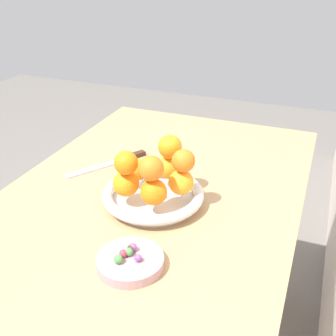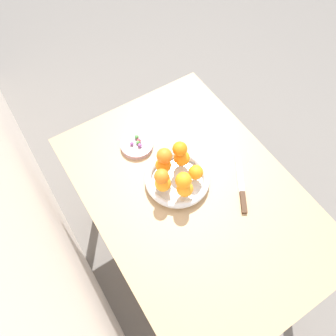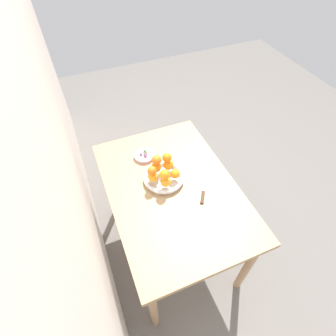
{
  "view_description": "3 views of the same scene",
  "coord_description": "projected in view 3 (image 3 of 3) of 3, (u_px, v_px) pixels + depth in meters",
  "views": [
    {
      "loc": [
        0.91,
        0.39,
        1.31
      ],
      "look_at": [
        0.08,
        0.06,
        0.85
      ],
      "focal_mm": 45.0,
      "sensor_mm": 36.0,
      "label": 1
    },
    {
      "loc": [
        -0.42,
        0.39,
        1.89
      ],
      "look_at": [
        0.12,
        0.04,
        0.81
      ],
      "focal_mm": 35.0,
      "sensor_mm": 36.0,
      "label": 2
    },
    {
      "loc": [
        -0.88,
        0.39,
        2.02
      ],
      "look_at": [
        0.07,
        0.0,
        0.85
      ],
      "focal_mm": 28.0,
      "sensor_mm": 36.0,
      "label": 3
    }
  ],
  "objects": [
    {
      "name": "ground_plane",
      "position": [
        171.0,
        242.0,
        2.15
      ],
      "size": [
        6.0,
        6.0,
        0.0
      ],
      "primitive_type": "plane",
      "color": "slate"
    },
    {
      "name": "wall_back",
      "position": [
        54.0,
        153.0,
        1.08
      ],
      "size": [
        4.0,
        0.05,
        2.5
      ],
      "primitive_type": "cube",
      "color": "beige",
      "rests_on": "ground_plane"
    },
    {
      "name": "dining_table",
      "position": [
        172.0,
        196.0,
        1.66
      ],
      "size": [
        1.1,
        0.76,
        0.74
      ],
      "color": "tan",
      "rests_on": "ground_plane"
    },
    {
      "name": "fruit_bowl",
      "position": [
        164.0,
        178.0,
        1.62
      ],
      "size": [
        0.26,
        0.26,
        0.04
      ],
      "color": "silver",
      "rests_on": "dining_table"
    },
    {
      "name": "candy_dish",
      "position": [
        144.0,
        156.0,
        1.76
      ],
      "size": [
        0.14,
        0.14,
        0.02
      ],
      "primitive_type": "cylinder",
      "color": "#B28C99",
      "rests_on": "dining_table"
    },
    {
      "name": "orange_0",
      "position": [
        166.0,
        182.0,
        1.54
      ],
      "size": [
        0.06,
        0.06,
        0.06
      ],
      "primitive_type": "sphere",
      "color": "orange",
      "rests_on": "fruit_bowl"
    },
    {
      "name": "orange_1",
      "position": [
        175.0,
        174.0,
        1.58
      ],
      "size": [
        0.06,
        0.06,
        0.06
      ],
      "primitive_type": "sphere",
      "color": "orange",
      "rests_on": "fruit_bowl"
    },
    {
      "name": "orange_2",
      "position": [
        168.0,
        165.0,
        1.63
      ],
      "size": [
        0.06,
        0.06,
        0.06
      ],
      "primitive_type": "sphere",
      "color": "orange",
      "rests_on": "fruit_bowl"
    },
    {
      "name": "orange_3",
      "position": [
        156.0,
        167.0,
        1.61
      ],
      "size": [
        0.06,
        0.06,
        0.06
      ],
      "primitive_type": "sphere",
      "color": "orange",
      "rests_on": "fruit_bowl"
    },
    {
      "name": "orange_4",
      "position": [
        153.0,
        177.0,
        1.56
      ],
      "size": [
        0.06,
        0.06,
        0.06
      ],
      "primitive_type": "sphere",
      "color": "orange",
      "rests_on": "fruit_bowl"
    },
    {
      "name": "orange_5",
      "position": [
        167.0,
        158.0,
        1.58
      ],
      "size": [
        0.06,
        0.06,
        0.06
      ],
      "primitive_type": "sphere",
      "color": "orange",
      "rests_on": "orange_2"
    },
    {
      "name": "orange_6",
      "position": [
        164.0,
        175.0,
        1.49
      ],
      "size": [
        0.06,
        0.06,
        0.06
      ],
      "primitive_type": "sphere",
      "color": "orange",
      "rests_on": "orange_0"
    },
    {
      "name": "orange_7",
      "position": [
        152.0,
        171.0,
        1.52
      ],
      "size": [
        0.06,
        0.06,
        0.06
      ],
      "primitive_type": "sphere",
      "color": "orange",
      "rests_on": "orange_4"
    },
    {
      "name": "orange_8",
      "position": [
        157.0,
        160.0,
        1.57
      ],
      "size": [
        0.06,
        0.06,
        0.06
      ],
      "primitive_type": "sphere",
      "color": "orange",
      "rests_on": "orange_3"
    },
    {
      "name": "candy_ball_0",
      "position": [
        145.0,
        154.0,
        1.74
      ],
      "size": [
        0.02,
        0.02,
        0.02
      ],
      "primitive_type": "sphere",
      "color": "#4C9947",
      "rests_on": "candy_dish"
    },
    {
      "name": "candy_ball_1",
      "position": [
        146.0,
        155.0,
        1.74
      ],
      "size": [
        0.02,
        0.02,
        0.02
      ],
      "primitive_type": "sphere",
      "color": "#472819",
      "rests_on": "candy_dish"
    },
    {
      "name": "candy_ball_2",
      "position": [
        141.0,
        154.0,
        1.74
      ],
      "size": [
        0.02,
        0.02,
        0.02
      ],
      "primitive_type": "sphere",
      "color": "#8C4C99",
      "rests_on": "candy_dish"
    },
    {
      "name": "candy_ball_3",
      "position": [
        146.0,
        153.0,
        1.75
      ],
      "size": [
        0.02,
        0.02,
        0.02
      ],
      "primitive_type": "sphere",
      "color": "#C6384C",
      "rests_on": "candy_dish"
    },
    {
      "name": "candy_ball_4",
      "position": [
        145.0,
        151.0,
        1.76
      ],
      "size": [
        0.02,
        0.02,
        0.02
      ],
      "primitive_type": "sphere",
      "color": "#4C9947",
      "rests_on": "candy_dish"
    },
    {
      "name": "candy_ball_5",
      "position": [
        145.0,
        156.0,
        1.73
      ],
      "size": [
        0.02,
        0.02,
        0.02
      ],
      "primitive_type": "sphere",
      "color": "#8C4C99",
      "rests_on": "candy_dish"
    },
    {
      "name": "knife",
      "position": [
        204.0,
        189.0,
        1.58
      ],
      "size": [
        0.23,
        0.16,
        0.01
      ],
      "color": "#3F2819",
      "rests_on": "dining_table"
    }
  ]
}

